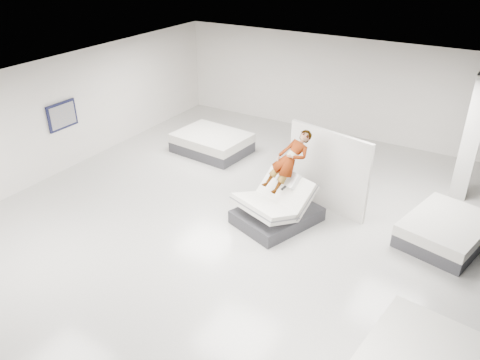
% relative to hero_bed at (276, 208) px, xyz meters
% --- Properties ---
extents(room, '(14.00, 14.04, 3.20)m').
position_rel_hero_bed_xyz_m(room, '(-0.50, -0.96, 1.23)').
color(room, '#BCB8B1').
rests_on(room, ground).
extents(hero_bed, '(1.93, 2.21, 1.23)m').
position_rel_hero_bed_xyz_m(hero_bed, '(0.00, 0.00, 0.00)').
color(hero_bed, '#36363B').
rests_on(hero_bed, floor).
extents(person, '(1.08, 1.67, 1.21)m').
position_rel_hero_bed_xyz_m(person, '(0.11, 0.31, 0.83)').
color(person, slate).
rests_on(person, hero_bed).
extents(remote, '(0.09, 0.15, 0.08)m').
position_rel_hero_bed_xyz_m(remote, '(0.20, -0.09, 0.65)').
color(remote, black).
rests_on(remote, person).
extents(divider_panel, '(2.19, 0.60, 2.02)m').
position_rel_hero_bed_xyz_m(divider_panel, '(0.72, 1.24, 0.64)').
color(divider_panel, silver).
rests_on(divider_panel, floor).
extents(flat_bed_right_far, '(1.95, 2.32, 0.55)m').
position_rel_hero_bed_xyz_m(flat_bed_right_far, '(3.55, 1.21, -0.10)').
color(flat_bed_right_far, '#36363B').
rests_on(flat_bed_right_far, floor).
extents(flat_bed_left_far, '(2.30, 1.81, 0.59)m').
position_rel_hero_bed_xyz_m(flat_bed_left_far, '(-3.54, 2.57, -0.08)').
color(flat_bed_left_far, '#36363B').
rests_on(flat_bed_left_far, floor).
extents(column, '(0.40, 0.40, 3.20)m').
position_rel_hero_bed_xyz_m(column, '(3.50, 3.54, 1.23)').
color(column, silver).
rests_on(column, floor).
extents(wall_poster, '(0.06, 0.95, 0.75)m').
position_rel_hero_bed_xyz_m(wall_poster, '(-6.43, -0.46, 1.23)').
color(wall_poster, black).
rests_on(wall_poster, wall_left).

